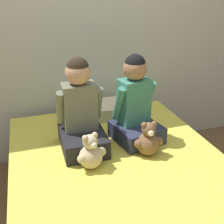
% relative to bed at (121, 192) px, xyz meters
% --- Properties ---
extents(ground_plane, '(14.00, 14.00, 0.00)m').
position_rel_bed_xyz_m(ground_plane, '(0.00, 0.00, -0.24)').
color(ground_plane, brown).
extents(wall_behind_bed, '(8.00, 0.06, 2.50)m').
position_rel_bed_xyz_m(wall_behind_bed, '(0.00, 1.04, 1.01)').
color(wall_behind_bed, beige).
rests_on(wall_behind_bed, ground_plane).
extents(bed, '(1.44, 1.86, 0.49)m').
position_rel_bed_xyz_m(bed, '(0.00, 0.00, 0.00)').
color(bed, '#997F60').
rests_on(bed, ground_plane).
extents(child_on_left, '(0.32, 0.40, 0.65)m').
position_rel_bed_xyz_m(child_on_left, '(-0.20, 0.29, 0.51)').
color(child_on_left, black).
rests_on(child_on_left, bed).
extents(child_on_right, '(0.37, 0.39, 0.65)m').
position_rel_bed_xyz_m(child_on_right, '(0.20, 0.28, 0.51)').
color(child_on_right, '#282D47').
rests_on(child_on_right, bed).
extents(teddy_bear_held_by_left_child, '(0.20, 0.15, 0.24)m').
position_rel_bed_xyz_m(teddy_bear_held_by_left_child, '(-0.20, 0.01, 0.35)').
color(teddy_bear_held_by_left_child, '#D1B78E').
rests_on(teddy_bear_held_by_left_child, bed).
extents(teddy_bear_held_by_right_child, '(0.21, 0.16, 0.25)m').
position_rel_bed_xyz_m(teddy_bear_held_by_right_child, '(0.21, 0.05, 0.35)').
color(teddy_bear_held_by_right_child, brown).
rests_on(teddy_bear_held_by_right_child, bed).
extents(pillow_at_headboard, '(0.58, 0.30, 0.11)m').
position_rel_bed_xyz_m(pillow_at_headboard, '(0.00, 0.75, 0.30)').
color(pillow_at_headboard, beige).
rests_on(pillow_at_headboard, bed).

